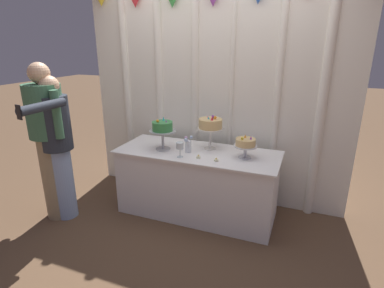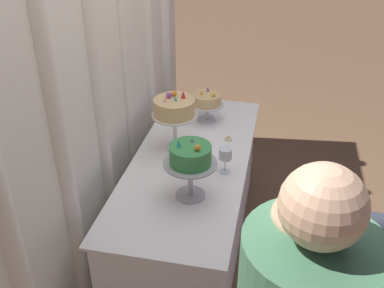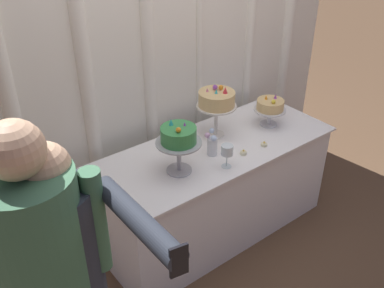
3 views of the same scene
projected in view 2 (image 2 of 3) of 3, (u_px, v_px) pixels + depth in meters
name	position (u px, v px, depth m)	size (l,w,h in m)	color
ground_plane	(205.00, 250.00, 3.12)	(24.00, 24.00, 0.00)	brown
draped_curtain	(106.00, 59.00, 2.54)	(3.13, 0.16, 2.60)	white
cake_table	(191.00, 206.00, 2.95)	(1.75, 0.70, 0.74)	white
cake_display_leftmost	(190.00, 158.00, 2.31)	(0.28, 0.28, 0.35)	#B2B2B7
cake_display_center	(174.00, 109.00, 2.73)	(0.28, 0.28, 0.39)	silver
cake_display_rightmost	(207.00, 101.00, 3.12)	(0.24, 0.24, 0.24)	silver
wine_glass	(225.00, 155.00, 2.57)	(0.08, 0.08, 0.16)	silver
flower_vase	(197.00, 155.00, 2.64)	(0.09, 0.10, 0.18)	silver
tealight_far_left	(223.00, 153.00, 2.79)	(0.04, 0.04, 0.04)	beige
tealight_near_left	(228.00, 139.00, 2.95)	(0.05, 0.05, 0.03)	beige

